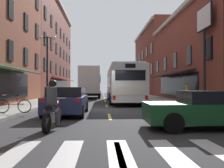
# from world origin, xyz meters

# --- Properties ---
(ground_plane) EXTENTS (34.80, 80.00, 0.10)m
(ground_plane) POSITION_xyz_m (0.00, 0.00, -0.05)
(ground_plane) COLOR #333335
(lane_centre_dashes) EXTENTS (0.14, 73.90, 0.01)m
(lane_centre_dashes) POSITION_xyz_m (0.00, -0.25, 0.00)
(lane_centre_dashes) COLOR #DBCC4C
(lane_centre_dashes) RESTS_ON ground
(crosswalk_near) EXTENTS (7.10, 2.80, 0.01)m
(crosswalk_near) POSITION_xyz_m (0.00, -10.00, 0.00)
(crosswalk_near) COLOR silver
(crosswalk_near) RESTS_ON ground
(sidewalk_left) EXTENTS (3.00, 80.00, 0.14)m
(sidewalk_left) POSITION_xyz_m (-5.90, 0.00, 0.07)
(sidewalk_left) COLOR #A39E93
(sidewalk_left) RESTS_ON ground
(sidewalk_right) EXTENTS (3.00, 80.00, 0.14)m
(sidewalk_right) POSITION_xyz_m (5.90, 0.00, 0.07)
(sidewalk_right) COLOR #A39E93
(sidewalk_right) RESTS_ON ground
(billboard_sign) EXTENTS (0.40, 2.39, 7.12)m
(billboard_sign) POSITION_xyz_m (7.05, 2.09, 5.45)
(billboard_sign) COLOR black
(billboard_sign) RESTS_ON sidewalk_right
(transit_bus) EXTENTS (2.68, 12.53, 3.20)m
(transit_bus) POSITION_xyz_m (1.58, 7.43, 1.68)
(transit_bus) COLOR white
(transit_bus) RESTS_ON ground
(box_truck) EXTENTS (2.51, 8.14, 3.74)m
(box_truck) POSITION_xyz_m (-1.74, 15.26, 1.96)
(box_truck) COLOR #B21E19
(box_truck) RESTS_ON ground
(sedan_near) EXTENTS (4.81, 2.05, 1.28)m
(sedan_near) POSITION_xyz_m (3.55, -6.90, 0.67)
(sedan_near) COLOR #144723
(sedan_near) RESTS_ON ground
(sedan_mid) EXTENTS (1.89, 4.76, 1.42)m
(sedan_mid) POSITION_xyz_m (-1.59, 26.20, 0.72)
(sedan_mid) COLOR silver
(sedan_mid) RESTS_ON ground
(sedan_far) EXTENTS (1.95, 4.40, 1.41)m
(sedan_far) POSITION_xyz_m (-2.13, -2.64, 0.72)
(sedan_far) COLOR navy
(sedan_far) RESTS_ON ground
(motorcycle_rider) EXTENTS (0.62, 2.07, 1.66)m
(motorcycle_rider) POSITION_xyz_m (-2.01, -6.86, 0.71)
(motorcycle_rider) COLOR black
(motorcycle_rider) RESTS_ON ground
(bicycle_near) EXTENTS (1.71, 0.48, 0.91)m
(bicycle_near) POSITION_xyz_m (-4.68, -3.00, 0.50)
(bicycle_near) COLOR black
(bicycle_near) RESTS_ON sidewalk_left
(pedestrian_mid) EXTENTS (0.36, 0.36, 1.70)m
(pedestrian_mid) POSITION_xyz_m (6.88, 5.12, 1.01)
(pedestrian_mid) COLOR #66387F
(pedestrian_mid) RESTS_ON sidewalk_right
(street_lamp_twin) EXTENTS (1.42, 0.32, 5.62)m
(street_lamp_twin) POSITION_xyz_m (-5.00, 5.70, 3.24)
(street_lamp_twin) COLOR black
(street_lamp_twin) RESTS_ON sidewalk_left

